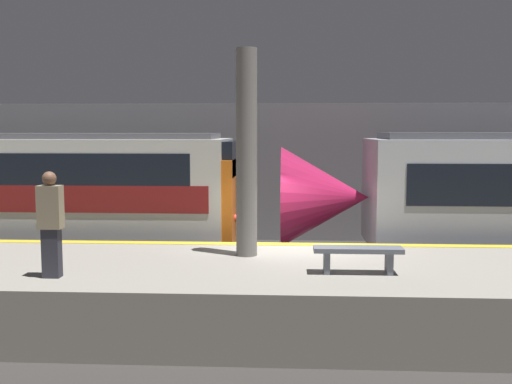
{
  "coord_description": "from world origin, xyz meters",
  "views": [
    {
      "loc": [
        -0.13,
        -12.72,
        3.53
      ],
      "look_at": [
        -0.89,
        0.95,
        2.12
      ],
      "focal_mm": 42.0,
      "sensor_mm": 36.0,
      "label": 1
    }
  ],
  "objects": [
    {
      "name": "person_waiting",
      "position": [
        -4.02,
        -3.24,
        2.05
      ],
      "size": [
        0.38,
        0.24,
        1.75
      ],
      "color": "#2D2D38",
      "rests_on": "platform"
    },
    {
      "name": "ground_plane",
      "position": [
        0.0,
        0.0,
        0.0
      ],
      "size": [
        120.0,
        120.0,
        0.0
      ],
      "primitive_type": "plane",
      "color": "#33302D"
    },
    {
      "name": "support_pillar_near",
      "position": [
        -0.94,
        -1.3,
        3.09
      ],
      "size": [
        0.4,
        0.4,
        3.96
      ],
      "color": "slate",
      "rests_on": "platform"
    },
    {
      "name": "platform",
      "position": [
        0.0,
        -2.06,
        0.56
      ],
      "size": [
        40.0,
        4.12,
        1.12
      ],
      "color": "gray",
      "rests_on": "ground"
    },
    {
      "name": "platform_bench",
      "position": [
        1.04,
        -2.68,
        1.45
      ],
      "size": [
        1.5,
        0.4,
        0.45
      ],
      "color": "slate",
      "rests_on": "platform"
    },
    {
      "name": "station_rear_barrier",
      "position": [
        0.0,
        6.45,
        2.2
      ],
      "size": [
        50.0,
        0.15,
        4.4
      ],
      "color": "gray",
      "rests_on": "ground"
    }
  ]
}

